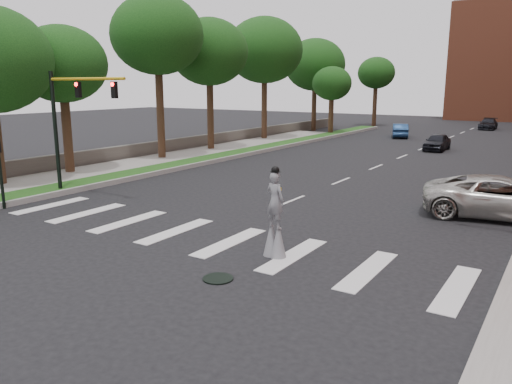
# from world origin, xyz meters

# --- Properties ---
(ground_plane) EXTENTS (160.00, 160.00, 0.00)m
(ground_plane) POSITION_xyz_m (0.00, 0.00, 0.00)
(ground_plane) COLOR black
(ground_plane) RESTS_ON ground
(grass_median) EXTENTS (2.00, 60.00, 0.25)m
(grass_median) POSITION_xyz_m (-11.50, 20.00, 0.12)
(grass_median) COLOR #1A4814
(grass_median) RESTS_ON ground
(median_curb) EXTENTS (0.20, 60.00, 0.28)m
(median_curb) POSITION_xyz_m (-10.45, 20.00, 0.14)
(median_curb) COLOR gray
(median_curb) RESTS_ON ground
(sidewalk_left) EXTENTS (4.00, 60.00, 0.18)m
(sidewalk_left) POSITION_xyz_m (-14.50, 10.00, 0.09)
(sidewalk_left) COLOR gray
(sidewalk_left) RESTS_ON ground
(stone_wall) EXTENTS (0.50, 56.00, 1.10)m
(stone_wall) POSITION_xyz_m (-17.00, 22.00, 0.55)
(stone_wall) COLOR #514C46
(stone_wall) RESTS_ON ground
(manhole) EXTENTS (0.90, 0.90, 0.04)m
(manhole) POSITION_xyz_m (3.00, -2.00, 0.02)
(manhole) COLOR black
(manhole) RESTS_ON ground
(traffic_signal) EXTENTS (5.30, 0.23, 6.20)m
(traffic_signal) POSITION_xyz_m (-9.78, 3.00, 4.15)
(traffic_signal) COLOR black
(traffic_signal) RESTS_ON ground
(secondary_signal) EXTENTS (0.25, 0.21, 3.23)m
(secondary_signal) POSITION_xyz_m (-10.30, -0.50, 1.95)
(secondary_signal) COLOR black
(secondary_signal) RESTS_ON ground
(stilt_performer) EXTENTS (0.83, 0.58, 3.02)m
(stilt_performer) POSITION_xyz_m (3.39, 0.59, 1.23)
(stilt_performer) COLOR #372216
(stilt_performer) RESTS_ON ground
(suv_crossing) EXTENTS (6.77, 3.98, 1.77)m
(suv_crossing) POSITION_xyz_m (9.00, 9.94, 0.88)
(suv_crossing) COLOR #B4B1AA
(suv_crossing) RESTS_ON ground
(car_near) EXTENTS (1.73, 4.23, 1.44)m
(car_near) POSITION_xyz_m (1.33, 31.50, 0.72)
(car_near) COLOR black
(car_near) RESTS_ON ground
(car_mid) EXTENTS (2.89, 4.70, 1.46)m
(car_mid) POSITION_xyz_m (-4.59, 40.49, 0.73)
(car_mid) COLOR navy
(car_mid) RESTS_ON ground
(car_far) EXTENTS (2.08, 4.82, 1.38)m
(car_far) POSITION_xyz_m (1.83, 56.21, 0.69)
(car_far) COLOR black
(car_far) RESTS_ON ground
(tree_1) EXTENTS (5.42, 5.42, 9.06)m
(tree_1) POSITION_xyz_m (-15.31, 6.88, 6.70)
(tree_1) COLOR #372216
(tree_1) RESTS_ON ground
(tree_2) EXTENTS (6.69, 6.69, 11.89)m
(tree_2) POSITION_xyz_m (-14.83, 14.71, 9.00)
(tree_2) COLOR #372216
(tree_2) RESTS_ON ground
(tree_3) EXTENTS (6.47, 6.47, 10.93)m
(tree_3) POSITION_xyz_m (-14.98, 20.92, 8.14)
(tree_3) COLOR #372216
(tree_3) RESTS_ON ground
(tree_4) EXTENTS (7.61, 7.61, 12.11)m
(tree_4) POSITION_xyz_m (-15.66, 30.70, 8.85)
(tree_4) COLOR #372216
(tree_4) RESTS_ON ground
(tree_5) EXTENTS (7.24, 7.24, 10.95)m
(tree_5) POSITION_xyz_m (-15.94, 42.67, 7.84)
(tree_5) COLOR #372216
(tree_5) RESTS_ON ground
(tree_6) EXTENTS (4.37, 4.37, 7.53)m
(tree_6) POSITION_xyz_m (-12.15, 39.31, 5.61)
(tree_6) COLOR #372216
(tree_6) RESTS_ON ground
(tree_7) EXTENTS (4.92, 4.92, 9.17)m
(tree_7) POSITION_xyz_m (-12.12, 53.44, 7.01)
(tree_7) COLOR #372216
(tree_7) RESTS_ON ground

